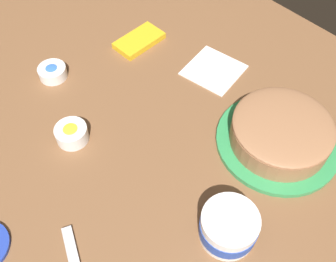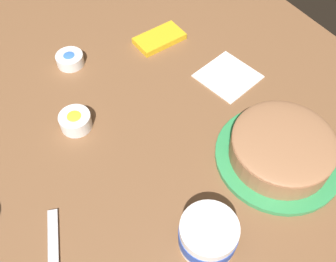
# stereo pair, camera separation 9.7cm
# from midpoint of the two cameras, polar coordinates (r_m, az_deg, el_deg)

# --- Properties ---
(ground_plane) EXTENTS (1.54, 1.54, 0.00)m
(ground_plane) POSITION_cam_midpoint_polar(r_m,az_deg,el_deg) (1.02, -11.16, -1.06)
(ground_plane) COLOR brown
(frosted_cake) EXTENTS (0.31, 0.31, 0.09)m
(frosted_cake) POSITION_cam_midpoint_polar(r_m,az_deg,el_deg) (0.99, 13.43, -0.55)
(frosted_cake) COLOR #339351
(frosted_cake) RESTS_ON ground_plane
(frosting_tub) EXTENTS (0.12, 0.12, 0.08)m
(frosting_tub) POSITION_cam_midpoint_polar(r_m,az_deg,el_deg) (0.84, 5.54, -13.94)
(frosting_tub) COLOR white
(frosting_tub) RESTS_ON ground_plane
(sprinkle_bowl_yellow) EXTENTS (0.08, 0.08, 0.04)m
(sprinkle_bowl_yellow) POSITION_cam_midpoint_polar(r_m,az_deg,el_deg) (1.02, -16.56, -0.47)
(sprinkle_bowl_yellow) COLOR white
(sprinkle_bowl_yellow) RESTS_ON ground_plane
(sprinkle_bowl_blue) EXTENTS (0.08, 0.08, 0.03)m
(sprinkle_bowl_blue) POSITION_cam_midpoint_polar(r_m,az_deg,el_deg) (1.19, -18.80, 8.07)
(sprinkle_bowl_blue) COLOR white
(sprinkle_bowl_blue) RESTS_ON ground_plane
(candy_box_lower) EXTENTS (0.15, 0.09, 0.02)m
(candy_box_lower) POSITION_cam_midpoint_polar(r_m,az_deg,el_deg) (1.25, -6.51, 12.85)
(candy_box_lower) COLOR yellow
(candy_box_lower) RESTS_ON ground_plane
(paper_napkin) EXTENTS (0.18, 0.18, 0.01)m
(paper_napkin) POSITION_cam_midpoint_polar(r_m,az_deg,el_deg) (1.16, 4.30, 8.79)
(paper_napkin) COLOR white
(paper_napkin) RESTS_ON ground_plane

